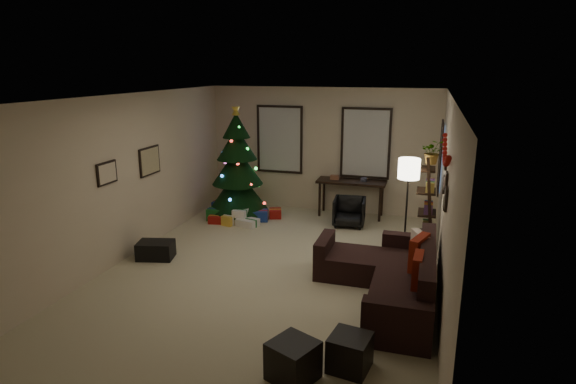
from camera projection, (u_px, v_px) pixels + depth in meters
The scene contains 29 objects.
floor at pixel (271, 272), 7.42m from camera, with size 7.00×7.00×0.00m, color #BEB38F.
ceiling at pixel (269, 97), 6.72m from camera, with size 7.00×7.00×0.00m, color white.
wall_back at pixel (322, 150), 10.31m from camera, with size 5.00×5.00×0.00m, color beige.
wall_front at pixel (131, 291), 3.83m from camera, with size 5.00×5.00×0.00m, color beige.
wall_left at pixel (126, 178), 7.76m from camera, with size 7.00×7.00×0.00m, color beige.
wall_right at pixel (445, 202), 6.38m from camera, with size 7.00×7.00×0.00m, color beige.
window_back_left at pixel (280, 139), 10.50m from camera, with size 1.05×0.06×1.50m.
window_back_right at pixel (366, 143), 9.97m from camera, with size 1.05×0.06×1.50m.
window_right_wall at pixel (441, 157), 8.71m from camera, with size 0.06×0.90×1.30m.
christmas_tree at pixel (237, 171), 9.94m from camera, with size 1.30×1.30×2.41m.
presents at pixel (239, 216), 9.83m from camera, with size 1.50×1.01×0.30m.
sofa at pixel (391, 278), 6.58m from camera, with size 1.72×2.51×0.83m.
pillow_red_a at pixel (418, 270), 5.94m from camera, with size 0.11×0.41×0.41m, color maroon.
pillow_red_b at pixel (419, 253), 6.49m from camera, with size 0.12×0.47×0.47m, color maroon.
pillow_cream at pixel (420, 246), 6.75m from camera, with size 0.12×0.41×0.41m, color beige.
ottoman_near at pixel (293, 361), 4.83m from camera, with size 0.43×0.43×0.41m, color black.
ottoman_far at pixel (350, 352), 4.99m from camera, with size 0.41×0.41×0.39m, color black.
desk at pixel (351, 185), 10.02m from camera, with size 1.45×0.52×0.78m.
desk_chair at pixel (349, 212), 9.50m from camera, with size 0.57×0.53×0.58m, color black.
bookshelf at pixel (428, 206), 8.00m from camera, with size 0.30×0.50×1.70m.
potted_plant at pixel (433, 148), 7.70m from camera, with size 0.47×0.41×0.53m, color #4C4C4C.
floor_lamp at pixel (409, 175), 7.72m from camera, with size 0.35×0.35×1.67m.
art_map at pixel (150, 161), 8.35m from camera, with size 0.04×0.60×0.50m.
art_abstract at pixel (107, 173), 7.25m from camera, with size 0.04×0.45×0.35m.
gallery at pixel (445, 187), 6.26m from camera, with size 0.03×1.25×0.54m.
garland at pixel (446, 153), 6.14m from camera, with size 0.08×1.90×0.30m, color #A5140C, non-canonical shape.
stocking_left at pixel (316, 144), 10.37m from camera, with size 0.20×0.05×0.36m.
stocking_right at pixel (331, 144), 10.30m from camera, with size 0.20×0.05×0.36m.
storage_bin at pixel (156, 250), 7.90m from camera, with size 0.58×0.39×0.29m, color black.
Camera 1 is at (2.22, -6.48, 3.11)m, focal length 29.49 mm.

